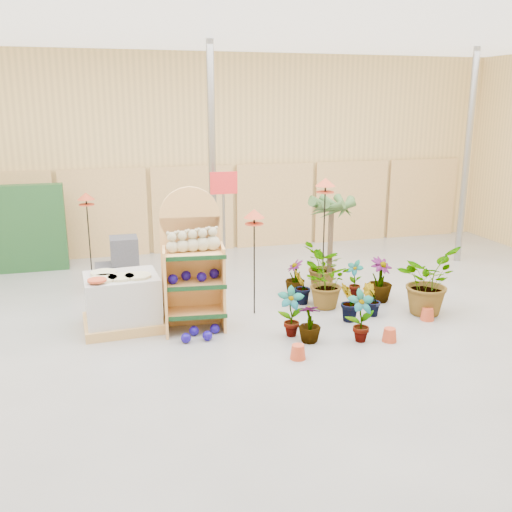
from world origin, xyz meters
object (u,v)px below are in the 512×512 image
at_px(potted_plant_2, 323,282).
at_px(bird_table_front, 254,217).
at_px(display_shelf, 192,265).
at_px(pallet_stack, 122,302).

bearing_deg(potted_plant_2, bird_table_front, 178.19).
xyz_separation_m(display_shelf, bird_table_front, (1.07, 0.31, 0.63)).
bearing_deg(pallet_stack, potted_plant_2, -2.86).
relative_size(bird_table_front, potted_plant_2, 1.96).
bearing_deg(bird_table_front, display_shelf, -163.72).
xyz_separation_m(display_shelf, potted_plant_2, (2.28, 0.27, -0.55)).
bearing_deg(display_shelf, bird_table_front, 22.55).
distance_m(pallet_stack, bird_table_front, 2.45).
bearing_deg(display_shelf, potted_plant_2, 13.12).
distance_m(bird_table_front, potted_plant_2, 1.69).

